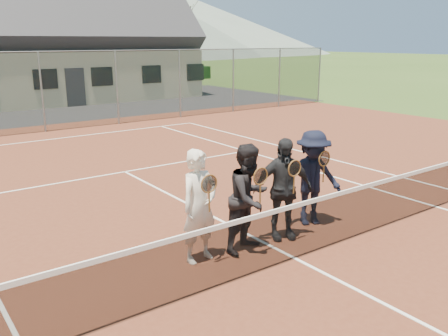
{
  "coord_description": "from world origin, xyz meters",
  "views": [
    {
      "loc": [
        -5.01,
        -4.93,
        3.4
      ],
      "look_at": [
        -0.32,
        1.5,
        1.25
      ],
      "focal_mm": 38.0,
      "sensor_mm": 36.0,
      "label": 1
    }
  ],
  "objects_px": {
    "tennis_net": "(296,229)",
    "player_d": "(312,178)",
    "player_a": "(199,206)",
    "player_c": "(283,189)",
    "player_b": "(249,198)",
    "clubhouse": "(56,30)"
  },
  "relations": [
    {
      "from": "player_d",
      "to": "player_c",
      "type": "bearing_deg",
      "value": -169.57
    },
    {
      "from": "tennis_net",
      "to": "player_c",
      "type": "distance_m",
      "value": 0.95
    },
    {
      "from": "tennis_net",
      "to": "player_d",
      "type": "relative_size",
      "value": 6.49
    },
    {
      "from": "player_a",
      "to": "player_c",
      "type": "distance_m",
      "value": 1.65
    },
    {
      "from": "tennis_net",
      "to": "player_a",
      "type": "relative_size",
      "value": 6.49
    },
    {
      "from": "player_a",
      "to": "player_d",
      "type": "distance_m",
      "value": 2.54
    },
    {
      "from": "clubhouse",
      "to": "player_b",
      "type": "xyz_separation_m",
      "value": [
        -4.36,
        -23.26,
        -3.07
      ]
    },
    {
      "from": "tennis_net",
      "to": "clubhouse",
      "type": "bearing_deg",
      "value": 80.54
    },
    {
      "from": "tennis_net",
      "to": "player_b",
      "type": "distance_m",
      "value": 0.91
    },
    {
      "from": "player_a",
      "to": "player_b",
      "type": "relative_size",
      "value": 1.0
    },
    {
      "from": "tennis_net",
      "to": "player_a",
      "type": "xyz_separation_m",
      "value": [
        -1.24,
        0.88,
        0.38
      ]
    },
    {
      "from": "player_c",
      "to": "clubhouse",
      "type": "bearing_deg",
      "value": 81.19
    },
    {
      "from": "tennis_net",
      "to": "player_c",
      "type": "xyz_separation_m",
      "value": [
        0.4,
        0.77,
        0.38
      ]
    },
    {
      "from": "player_a",
      "to": "player_c",
      "type": "relative_size",
      "value": 1.0
    },
    {
      "from": "clubhouse",
      "to": "player_c",
      "type": "relative_size",
      "value": 8.67
    },
    {
      "from": "clubhouse",
      "to": "player_a",
      "type": "xyz_separation_m",
      "value": [
        -5.24,
        -23.12,
        -3.07
      ]
    },
    {
      "from": "tennis_net",
      "to": "player_b",
      "type": "bearing_deg",
      "value": 116.3
    },
    {
      "from": "player_b",
      "to": "tennis_net",
      "type": "bearing_deg",
      "value": -63.7
    },
    {
      "from": "tennis_net",
      "to": "player_d",
      "type": "xyz_separation_m",
      "value": [
        1.3,
        0.93,
        0.38
      ]
    },
    {
      "from": "clubhouse",
      "to": "player_b",
      "type": "relative_size",
      "value": 8.67
    },
    {
      "from": "player_b",
      "to": "player_d",
      "type": "distance_m",
      "value": 1.68
    },
    {
      "from": "tennis_net",
      "to": "clubhouse",
      "type": "relative_size",
      "value": 0.75
    }
  ]
}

